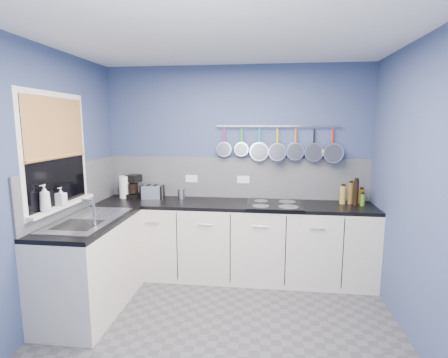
% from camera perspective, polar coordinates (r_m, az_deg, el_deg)
% --- Properties ---
extents(floor, '(3.20, 3.00, 0.02)m').
position_cam_1_polar(floor, '(3.27, -0.82, -24.61)').
color(floor, '#47474C').
rests_on(floor, ground).
extents(ceiling, '(3.20, 3.00, 0.02)m').
position_cam_1_polar(ceiling, '(2.81, -0.95, 23.60)').
color(ceiling, white).
rests_on(ceiling, ground).
extents(wall_back, '(3.20, 0.02, 2.50)m').
position_cam_1_polar(wall_back, '(4.26, 1.93, 1.59)').
color(wall_back, '#36446E').
rests_on(wall_back, ground).
extents(wall_front, '(3.20, 0.02, 2.50)m').
position_cam_1_polar(wall_front, '(1.36, -10.01, -15.11)').
color(wall_front, '#36446E').
rests_on(wall_front, ground).
extents(wall_left, '(0.02, 3.00, 2.50)m').
position_cam_1_polar(wall_left, '(3.40, -28.90, -1.47)').
color(wall_left, '#36446E').
rests_on(wall_left, ground).
extents(wall_right, '(0.02, 3.00, 2.50)m').
position_cam_1_polar(wall_right, '(3.02, 31.08, -2.85)').
color(wall_right, '#36446E').
rests_on(wall_right, ground).
extents(backsplash_back, '(3.20, 0.02, 0.50)m').
position_cam_1_polar(backsplash_back, '(4.25, 1.89, 0.22)').
color(backsplash_back, gray).
rests_on(backsplash_back, wall_back).
extents(backsplash_left, '(0.02, 1.80, 0.50)m').
position_cam_1_polar(backsplash_left, '(3.89, -23.38, -1.36)').
color(backsplash_left, gray).
rests_on(backsplash_left, wall_left).
extents(cabinet_run_back, '(3.20, 0.60, 0.86)m').
position_cam_1_polar(cabinet_run_back, '(4.15, 1.47, -10.28)').
color(cabinet_run_back, beige).
rests_on(cabinet_run_back, ground).
extents(worktop_back, '(3.20, 0.60, 0.04)m').
position_cam_1_polar(worktop_back, '(4.02, 1.50, -4.22)').
color(worktop_back, black).
rests_on(worktop_back, cabinet_run_back).
extents(cabinet_run_left, '(0.60, 1.20, 0.86)m').
position_cam_1_polar(cabinet_run_left, '(3.70, -21.11, -13.38)').
color(cabinet_run_left, beige).
rests_on(cabinet_run_left, ground).
extents(worktop_left, '(0.60, 1.20, 0.04)m').
position_cam_1_polar(worktop_left, '(3.56, -21.52, -6.65)').
color(worktop_left, black).
rests_on(worktop_left, cabinet_run_left).
extents(window_frame, '(0.01, 1.00, 1.10)m').
position_cam_1_polar(window_frame, '(3.59, -26.02, 4.08)').
color(window_frame, white).
rests_on(window_frame, wall_left).
extents(window_glass, '(0.01, 0.90, 1.00)m').
position_cam_1_polar(window_glass, '(3.58, -25.95, 4.09)').
color(window_glass, black).
rests_on(window_glass, wall_left).
extents(bamboo_blind, '(0.01, 0.90, 0.55)m').
position_cam_1_polar(bamboo_blind, '(3.57, -26.09, 7.68)').
color(bamboo_blind, '#C18940').
rests_on(bamboo_blind, wall_left).
extents(window_sill, '(0.10, 0.98, 0.03)m').
position_cam_1_polar(window_sill, '(3.65, -25.13, -3.99)').
color(window_sill, white).
rests_on(window_sill, wall_left).
extents(sink_unit, '(0.50, 0.95, 0.01)m').
position_cam_1_polar(sink_unit, '(3.55, -21.54, -6.27)').
color(sink_unit, silver).
rests_on(sink_unit, worktop_left).
extents(mixer_tap, '(0.12, 0.08, 0.26)m').
position_cam_1_polar(mixer_tap, '(3.29, -20.71, -5.14)').
color(mixer_tap, silver).
rests_on(mixer_tap, worktop_left).
extents(socket_left, '(0.15, 0.01, 0.09)m').
position_cam_1_polar(socket_left, '(4.33, -5.40, 0.06)').
color(socket_left, white).
rests_on(socket_left, backsplash_back).
extents(socket_right, '(0.15, 0.01, 0.09)m').
position_cam_1_polar(socket_right, '(4.23, 3.22, -0.10)').
color(socket_right, white).
rests_on(socket_right, backsplash_back).
extents(pot_rail, '(1.45, 0.02, 0.02)m').
position_cam_1_polar(pot_rail, '(4.15, 8.86, 8.63)').
color(pot_rail, silver).
rests_on(pot_rail, wall_back).
extents(soap_bottle_a, '(0.10, 0.11, 0.24)m').
position_cam_1_polar(soap_bottle_a, '(3.38, -27.53, -2.81)').
color(soap_bottle_a, white).
rests_on(soap_bottle_a, window_sill).
extents(soap_bottle_b, '(0.08, 0.09, 0.17)m').
position_cam_1_polar(soap_bottle_b, '(3.57, -25.38, -2.60)').
color(soap_bottle_b, white).
rests_on(soap_bottle_b, window_sill).
extents(paper_towel, '(0.14, 0.14, 0.28)m').
position_cam_1_polar(paper_towel, '(4.42, -16.16, -1.29)').
color(paper_towel, white).
rests_on(paper_towel, worktop_back).
extents(coffee_maker, '(0.20, 0.22, 0.29)m').
position_cam_1_polar(coffee_maker, '(4.40, -14.77, -1.21)').
color(coffee_maker, black).
rests_on(coffee_maker, worktop_back).
extents(toaster, '(0.28, 0.20, 0.16)m').
position_cam_1_polar(toaster, '(4.32, -11.77, -2.09)').
color(toaster, silver).
rests_on(toaster, worktop_back).
extents(canister, '(0.10, 0.10, 0.12)m').
position_cam_1_polar(canister, '(4.25, -7.07, -2.45)').
color(canister, silver).
rests_on(canister, worktop_back).
extents(hob, '(0.63, 0.55, 0.01)m').
position_cam_1_polar(hob, '(3.95, 8.33, -4.15)').
color(hob, black).
rests_on(hob, worktop_back).
extents(pan_0, '(0.18, 0.05, 0.37)m').
position_cam_1_polar(pan_0, '(4.17, 0.01, 6.23)').
color(pan_0, silver).
rests_on(pan_0, pot_rail).
extents(pan_1, '(0.17, 0.07, 0.36)m').
position_cam_1_polar(pan_1, '(4.15, 2.93, 6.26)').
color(pan_1, silver).
rests_on(pan_1, pot_rail).
extents(pan_2, '(0.22, 0.06, 0.41)m').
position_cam_1_polar(pan_2, '(4.14, 5.86, 5.84)').
color(pan_2, silver).
rests_on(pan_2, pot_rail).
extents(pan_3, '(0.21, 0.12, 0.40)m').
position_cam_1_polar(pan_3, '(4.14, 8.80, 5.85)').
color(pan_3, silver).
rests_on(pan_3, pot_rail).
extents(pan_4, '(0.21, 0.07, 0.40)m').
position_cam_1_polar(pan_4, '(4.16, 11.73, 5.81)').
color(pan_4, silver).
rests_on(pan_4, pot_rail).
extents(pan_5, '(0.22, 0.08, 0.41)m').
position_cam_1_polar(pan_5, '(4.18, 14.64, 5.64)').
color(pan_5, silver).
rests_on(pan_5, pot_rail).
extents(pan_6, '(0.23, 0.12, 0.42)m').
position_cam_1_polar(pan_6, '(4.21, 17.50, 5.48)').
color(pan_6, silver).
rests_on(pan_6, pot_rail).
extents(condiment_0, '(0.06, 0.06, 0.17)m').
position_cam_1_polar(condiment_0, '(4.26, 21.78, -2.68)').
color(condiment_0, '#8C5914').
rests_on(condiment_0, worktop_back).
extents(condiment_1, '(0.06, 0.06, 0.25)m').
position_cam_1_polar(condiment_1, '(4.19, 20.22, -2.23)').
color(condiment_1, brown).
rests_on(condiment_1, worktop_back).
extents(condiment_2, '(0.07, 0.07, 0.21)m').
position_cam_1_polar(condiment_2, '(4.18, 19.07, -2.48)').
color(condiment_2, olive).
rests_on(condiment_2, worktop_back).
extents(condiment_3, '(0.05, 0.05, 0.13)m').
position_cam_1_polar(condiment_3, '(4.15, 21.94, -3.24)').
color(condiment_3, '#3F721E').
rests_on(condiment_3, worktop_back).
extents(condiment_4, '(0.06, 0.06, 0.29)m').
position_cam_1_polar(condiment_4, '(4.11, 21.00, -2.15)').
color(condiment_4, black).
rests_on(condiment_4, worktop_back).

